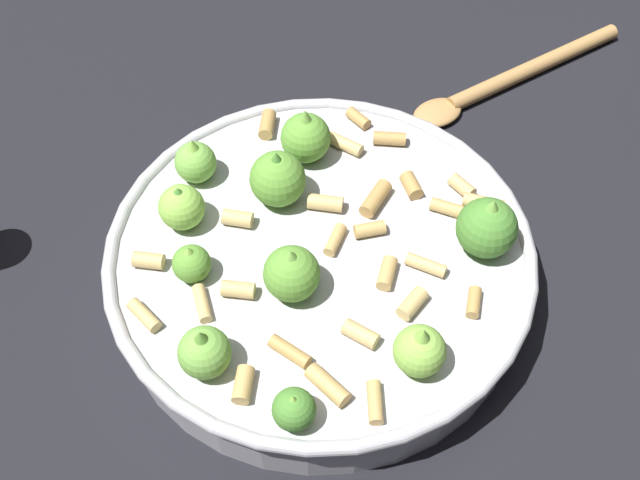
% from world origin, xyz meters
% --- Properties ---
extents(ground_plane, '(2.40, 2.40, 0.00)m').
position_xyz_m(ground_plane, '(0.00, 0.00, 0.00)').
color(ground_plane, black).
extents(cooking_pan, '(0.33, 0.33, 0.10)m').
position_xyz_m(cooking_pan, '(-0.00, 0.00, 0.03)').
color(cooking_pan, '#B7B7BC').
rests_on(cooking_pan, ground).
extents(wooden_spoon, '(0.26, 0.08, 0.02)m').
position_xyz_m(wooden_spoon, '(0.26, 0.17, 0.01)').
color(wooden_spoon, '#B2844C').
rests_on(wooden_spoon, ground).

